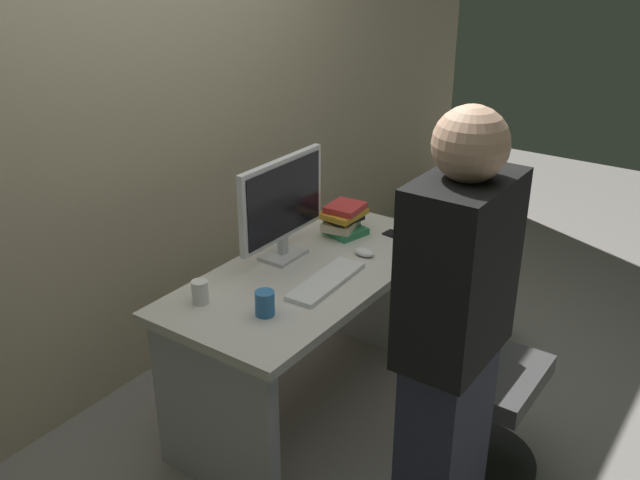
{
  "coord_description": "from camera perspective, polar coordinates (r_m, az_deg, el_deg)",
  "views": [
    {
      "loc": [
        -2.2,
        -1.59,
        2.09
      ],
      "look_at": [
        0.0,
        -0.05,
        0.87
      ],
      "focal_mm": 39.5,
      "sensor_mm": 36.0,
      "label": 1
    }
  ],
  "objects": [
    {
      "name": "ground_plane",
      "position": [
        3.42,
        -0.7,
        -13.18
      ],
      "size": [
        9.0,
        9.0,
        0.0
      ],
      "primitive_type": "plane",
      "color": "gray"
    },
    {
      "name": "wall_back",
      "position": [
        3.37,
        -13.72,
        13.7
      ],
      "size": [
        6.4,
        0.1,
        3.0
      ],
      "primitive_type": "cube",
      "color": "tan",
      "rests_on": "ground"
    },
    {
      "name": "desk",
      "position": [
        3.14,
        -0.75,
        -5.98
      ],
      "size": [
        1.4,
        0.68,
        0.72
      ],
      "color": "beige",
      "rests_on": "ground"
    },
    {
      "name": "office_chair",
      "position": [
        2.94,
        11.97,
        -10.56
      ],
      "size": [
        0.52,
        0.52,
        0.94
      ],
      "color": "black",
      "rests_on": "ground"
    },
    {
      "name": "person_at_desk",
      "position": [
        2.29,
        10.6,
        -9.1
      ],
      "size": [
        0.4,
        0.24,
        1.64
      ],
      "color": "#262838",
      "rests_on": "ground"
    },
    {
      "name": "monitor",
      "position": [
        3.05,
        -3.07,
        3.0
      ],
      "size": [
        0.54,
        0.14,
        0.46
      ],
      "color": "silver",
      "rests_on": "desk"
    },
    {
      "name": "keyboard",
      "position": [
        2.91,
        0.5,
        -3.35
      ],
      "size": [
        0.44,
        0.15,
        0.02
      ],
      "primitive_type": "cube",
      "rotation": [
        0.0,
        0.0,
        0.05
      ],
      "color": "white",
      "rests_on": "desk"
    },
    {
      "name": "mouse",
      "position": [
        3.15,
        3.6,
        -1.0
      ],
      "size": [
        0.06,
        0.1,
        0.03
      ],
      "primitive_type": "ellipsoid",
      "color": "white",
      "rests_on": "desk"
    },
    {
      "name": "cup_near_keyboard",
      "position": [
        2.68,
        -4.49,
        -5.13
      ],
      "size": [
        0.08,
        0.08,
        0.1
      ],
      "primitive_type": "cylinder",
      "color": "#3372B2",
      "rests_on": "desk"
    },
    {
      "name": "cup_by_monitor",
      "position": [
        2.8,
        -9.7,
        -4.17
      ],
      "size": [
        0.07,
        0.07,
        0.09
      ],
      "primitive_type": "cylinder",
      "color": "white",
      "rests_on": "desk"
    },
    {
      "name": "book_stack",
      "position": [
        3.34,
        1.93,
        1.69
      ],
      "size": [
        0.21,
        0.2,
        0.15
      ],
      "color": "#338C59",
      "rests_on": "desk"
    },
    {
      "name": "cell_phone",
      "position": [
        3.37,
        6.35,
        0.35
      ],
      "size": [
        0.09,
        0.15,
        0.01
      ],
      "primitive_type": "cube",
      "rotation": [
        0.0,
        0.0,
        -0.12
      ],
      "color": "black",
      "rests_on": "desk"
    },
    {
      "name": "handbag",
      "position": [
        3.82,
        13.29,
        -7.03
      ],
      "size": [
        0.34,
        0.14,
        0.38
      ],
      "color": "#262628",
      "rests_on": "ground"
    }
  ]
}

